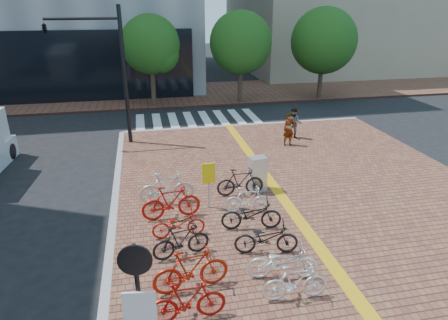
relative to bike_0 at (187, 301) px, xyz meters
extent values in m
plane|color=black|center=(2.10, 2.50, -0.68)|extent=(120.00, 120.00, 0.00)
cube|color=gray|center=(5.10, 14.50, -0.60)|extent=(14.00, 0.25, 0.15)
cube|color=brown|center=(2.10, 23.50, -0.60)|extent=(70.00, 8.00, 0.15)
cube|color=silver|center=(-0.90, 16.50, -0.67)|extent=(0.50, 4.00, 0.01)
cube|color=silver|center=(0.10, 16.50, -0.67)|extent=(0.50, 4.00, 0.01)
cube|color=silver|center=(1.10, 16.50, -0.67)|extent=(0.50, 4.00, 0.01)
cube|color=silver|center=(2.10, 16.50, -0.67)|extent=(0.50, 4.00, 0.01)
cube|color=silver|center=(3.10, 16.50, -0.67)|extent=(0.50, 4.00, 0.01)
cube|color=silver|center=(4.10, 16.50, -0.67)|extent=(0.50, 4.00, 0.01)
cube|color=silver|center=(5.10, 16.50, -0.67)|extent=(0.50, 4.00, 0.01)
cube|color=silver|center=(6.10, 16.50, -0.67)|extent=(0.50, 4.00, 0.01)
cylinder|color=#38281E|center=(0.10, 20.00, 0.77)|extent=(0.32, 0.32, 2.60)
sphere|color=#194714|center=(0.10, 20.00, 3.52)|extent=(3.80, 3.80, 3.80)
sphere|color=#194714|center=(0.70, 19.70, 2.92)|extent=(2.40, 2.40, 2.40)
cylinder|color=#38281E|center=(6.10, 20.00, 0.77)|extent=(0.32, 0.32, 2.60)
sphere|color=#194714|center=(6.10, 20.00, 3.52)|extent=(4.20, 4.20, 4.20)
sphere|color=#194714|center=(6.70, 19.70, 2.92)|extent=(2.40, 2.40, 2.40)
cylinder|color=#38281E|center=(12.10, 20.00, 0.77)|extent=(0.32, 0.32, 2.60)
sphere|color=#194714|center=(12.10, 20.00, 3.52)|extent=(4.60, 4.60, 4.60)
sphere|color=#194714|center=(12.70, 19.70, 2.92)|extent=(2.40, 2.40, 2.40)
imported|color=#9F110B|center=(0.00, 0.00, 0.00)|extent=(1.77, 0.56, 1.06)
imported|color=#AA1E0C|center=(0.21, 1.02, 0.05)|extent=(1.98, 0.80, 1.16)
imported|color=black|center=(0.12, 2.45, -0.03)|extent=(1.71, 0.79, 0.99)
imported|color=red|center=(0.14, 3.48, -0.11)|extent=(1.62, 0.62, 0.84)
imported|color=#B2150C|center=(0.02, 4.64, 0.05)|extent=(1.98, 0.72, 1.16)
imported|color=silver|center=(-0.03, 5.76, 0.05)|extent=(1.92, 0.56, 1.15)
imported|color=white|center=(2.60, 0.17, -0.04)|extent=(1.64, 0.54, 0.97)
imported|color=white|center=(2.57, 0.99, -0.05)|extent=(1.91, 0.96, 0.96)
imported|color=black|center=(2.49, 2.13, -0.05)|extent=(1.89, 0.92, 0.95)
imported|color=black|center=(2.42, 3.47, -0.03)|extent=(1.97, 0.92, 1.00)
imported|color=white|center=(2.58, 4.52, -0.06)|extent=(1.59, 0.63, 0.93)
imported|color=black|center=(2.64, 5.81, 0.00)|extent=(1.76, 0.53, 1.05)
imported|color=gray|center=(6.27, 10.65, 0.28)|extent=(0.63, 0.45, 1.62)
imported|color=#484A5C|center=(6.91, 11.58, 0.27)|extent=(0.97, 0.89, 1.60)
cube|color=silver|center=(3.37, 6.08, 0.14)|extent=(0.68, 0.55, 1.34)
cylinder|color=#B7B7BC|center=(1.35, 5.10, 0.29)|extent=(0.07, 0.07, 1.63)
cube|color=yellow|center=(1.35, 5.06, 0.78)|extent=(0.45, 0.06, 0.72)
cylinder|color=black|center=(-0.95, -1.44, 1.01)|extent=(0.09, 0.09, 3.07)
cylinder|color=black|center=(-0.95, -1.50, 2.29)|extent=(0.57, 0.11, 0.57)
cube|color=silver|center=(-0.95, -1.50, 1.27)|extent=(0.56, 0.11, 0.77)
cylinder|color=black|center=(-1.40, 12.73, 2.74)|extent=(0.20, 0.20, 6.54)
cylinder|color=black|center=(-3.04, 12.73, 5.41)|extent=(3.27, 0.13, 0.13)
imported|color=black|center=(-4.67, 12.73, 5.09)|extent=(0.29, 1.35, 0.55)
cylinder|color=black|center=(-6.80, 11.81, -0.31)|extent=(0.29, 0.75, 0.74)
camera|label=1|loc=(-0.62, -7.04, 6.19)|focal=32.00mm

